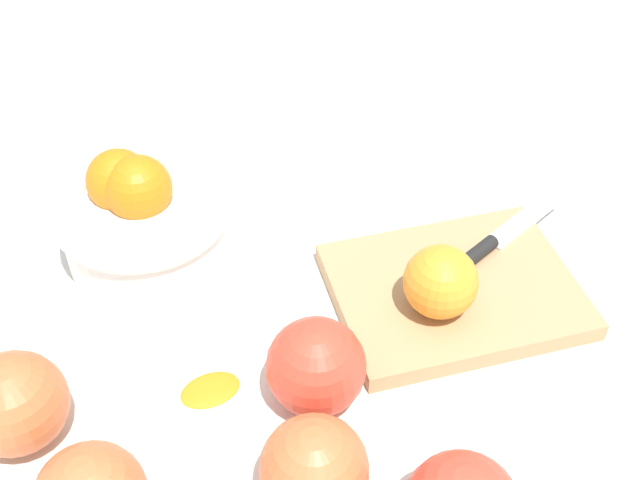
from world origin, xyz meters
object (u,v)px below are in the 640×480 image
at_px(apple_front_left_2, 14,403).
at_px(bowl, 142,218).
at_px(knife, 499,238).
at_px(apple_front_center, 314,469).
at_px(cutting_board, 453,291).
at_px(orange_on_board, 440,282).
at_px(apple_front_center_2, 315,367).

bearing_deg(apple_front_left_2, bowl, 70.10).
bearing_deg(knife, apple_front_center, -127.45).
bearing_deg(cutting_board, apple_front_center, -125.42).
distance_m(orange_on_board, apple_front_left_2, 0.36).
relative_size(orange_on_board, knife, 0.52).
distance_m(knife, apple_front_center, 0.32).
bearing_deg(cutting_board, knife, 46.09).
bearing_deg(bowl, apple_front_center, -61.67).
bearing_deg(apple_front_center_2, knife, 40.73).
distance_m(orange_on_board, apple_front_center, 0.21).
distance_m(cutting_board, apple_front_center_2, 0.18).
relative_size(cutting_board, apple_front_center, 2.76).
xyz_separation_m(bowl, apple_front_center_2, (0.16, -0.19, -0.00)).
distance_m(bowl, apple_front_center, 0.32).
bearing_deg(apple_front_left_2, orange_on_board, 16.09).
bearing_deg(bowl, apple_front_center_2, -50.09).
bearing_deg(bowl, cutting_board, -15.60).
xyz_separation_m(cutting_board, orange_on_board, (-0.02, -0.03, 0.04)).
bearing_deg(apple_front_center, apple_front_left_2, 162.91).
xyz_separation_m(orange_on_board, knife, (0.08, 0.08, -0.03)).
height_order(apple_front_left_2, apple_front_center_2, same).
xyz_separation_m(knife, apple_front_left_2, (-0.42, -0.18, 0.02)).
distance_m(cutting_board, orange_on_board, 0.06).
bearing_deg(cutting_board, bowl, 164.40).
bearing_deg(apple_front_center, apple_front_center_2, 86.00).
xyz_separation_m(cutting_board, knife, (0.05, 0.06, 0.01)).
distance_m(apple_front_left_2, apple_front_center, 0.24).
bearing_deg(bowl, apple_front_left_2, -109.90).
xyz_separation_m(knife, apple_front_center, (-0.20, -0.25, 0.02)).
xyz_separation_m(orange_on_board, apple_front_center, (-0.12, -0.17, -0.01)).
xyz_separation_m(bowl, apple_front_center, (0.15, -0.28, -0.00)).
height_order(cutting_board, apple_front_left_2, apple_front_left_2).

